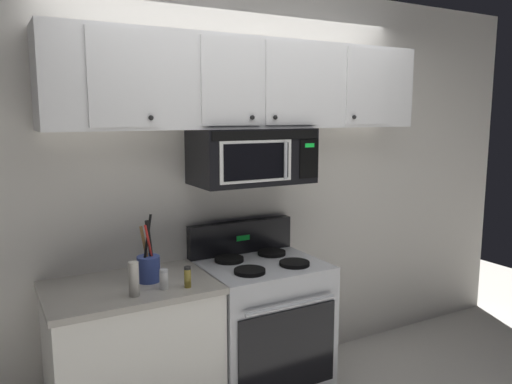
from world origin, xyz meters
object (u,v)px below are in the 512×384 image
over_range_microwave (252,156)px  salt_shaker (164,279)px  utensil_crock_blue (149,266)px  stove_range (261,327)px  spice_jar (188,277)px  pepper_mill (134,279)px

over_range_microwave → salt_shaker: (-0.70, -0.28, -0.62)m
utensil_crock_blue → salt_shaker: 0.17m
stove_range → spice_jar: stove_range is taller
over_range_microwave → spice_jar: bearing=-151.4°
salt_shaker → spice_jar: bearing=-17.0°
stove_range → pepper_mill: stove_range is taller
over_range_microwave → salt_shaker: over_range_microwave is taller
salt_shaker → spice_jar: (0.12, -0.04, 0.00)m
over_range_microwave → pepper_mill: size_ratio=4.13×
salt_shaker → spice_jar: 0.13m
stove_range → spice_jar: size_ratio=9.53×
spice_jar → salt_shaker: bearing=163.0°
stove_range → salt_shaker: size_ratio=10.09×
over_range_microwave → utensil_crock_blue: size_ratio=1.98×
stove_range → salt_shaker: 0.86m
over_range_microwave → utensil_crock_blue: bearing=-171.3°
stove_range → salt_shaker: bearing=-167.1°
stove_range → over_range_microwave: bearing=90.1°
salt_shaker → pepper_mill: (-0.17, -0.03, 0.04)m
stove_range → utensil_crock_blue: size_ratio=2.91×
pepper_mill → utensil_crock_blue: bearing=54.7°
over_range_microwave → spice_jar: (-0.57, -0.31, -0.62)m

